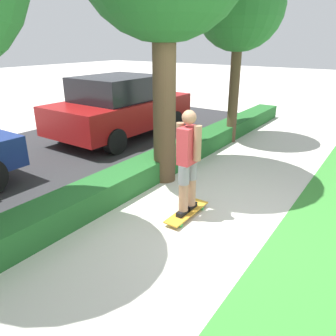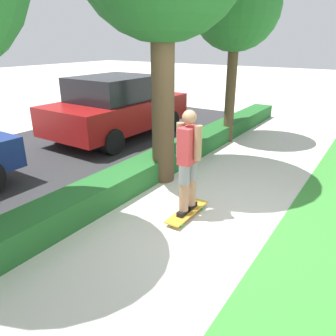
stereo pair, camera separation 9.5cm
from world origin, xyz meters
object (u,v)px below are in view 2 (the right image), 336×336
skater_person (188,160)px  tree_far (236,7)px  skateboard (187,212)px  parked_car_middle (117,107)px

skater_person → tree_far: tree_far is taller
skateboard → tree_far: tree_far is taller
skateboard → tree_far: size_ratio=0.21×
skateboard → parked_car_middle: size_ratio=0.23×
skater_person → skateboard: bearing=-116.6°
skateboard → parked_car_middle: (2.74, 3.82, 0.76)m
parked_car_middle → tree_far: bearing=-62.9°
skateboard → parked_car_middle: bearing=54.3°
tree_far → parked_car_middle: 3.82m
skater_person → parked_car_middle: size_ratio=0.39×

